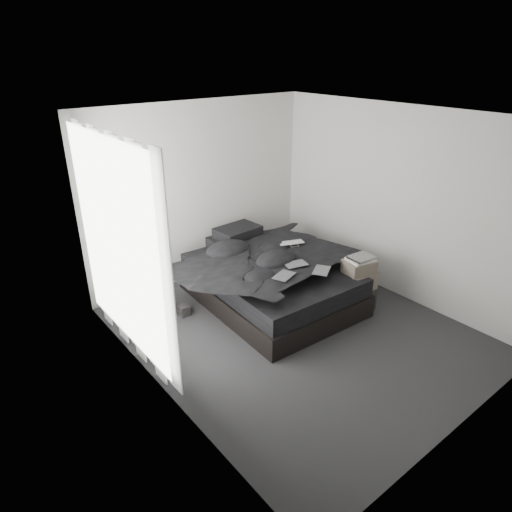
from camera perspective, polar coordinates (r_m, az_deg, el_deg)
floor at (r=5.80m, az=5.00°, el=-9.35°), size 3.60×4.20×0.01m
ceiling at (r=4.85m, az=6.18°, el=16.99°), size 3.60×4.20×0.01m
wall_back at (r=6.76m, az=-6.96°, el=7.86°), size 3.60×0.01×2.60m
wall_front at (r=4.12m, az=26.26°, el=-6.26°), size 3.60×0.01×2.60m
wall_left at (r=4.24m, az=-12.35°, el=-3.15°), size 0.01×4.20×2.60m
wall_right at (r=6.51m, az=17.13°, el=6.25°), size 0.01×4.20×2.60m
window_left at (r=4.99m, az=-16.94°, el=1.29°), size 0.02×2.00×2.30m
curtain_left at (r=5.03m, az=-16.33°, el=0.70°), size 0.06×2.12×2.48m
bed at (r=6.35m, az=1.89°, el=-4.42°), size 1.79×2.31×0.30m
mattress at (r=6.22m, az=1.93°, el=-2.24°), size 1.72×2.24×0.24m
duvet at (r=6.07m, az=2.27°, el=-0.33°), size 1.73×1.98×0.26m
pillow_lower at (r=6.75m, az=-2.91°, el=1.82°), size 0.69×0.49×0.15m
pillow_upper at (r=6.72m, az=-2.30°, el=3.06°), size 0.65×0.47×0.14m
laptop at (r=6.33m, az=4.63°, el=2.11°), size 0.42×0.34×0.03m
comic_a at (r=5.48m, az=3.55°, el=-1.71°), size 0.33×0.27×0.01m
comic_b at (r=5.78m, az=5.03°, el=-0.22°), size 0.32×0.25×0.01m
comic_c at (r=5.65m, az=8.26°, el=-0.93°), size 0.34×0.31×0.01m
side_stand at (r=6.10m, az=-12.31°, el=-4.01°), size 0.49×0.49×0.73m
papers at (r=5.93m, az=-12.51°, el=-0.86°), size 0.30×0.23×0.01m
floor_books at (r=6.16m, az=-9.11°, el=-6.61°), size 0.16×0.21×0.14m
box_lower at (r=6.32m, az=12.43°, el=-5.15°), size 0.47×0.40×0.31m
box_mid at (r=6.19m, az=12.78°, el=-2.95°), size 0.42×0.35×0.24m
box_upper at (r=6.10m, az=12.77°, el=-1.28°), size 0.43×0.38×0.17m
art_book_white at (r=6.06m, az=12.92°, el=-0.42°), size 0.36×0.31×0.03m
art_book_snake at (r=6.05m, az=13.07°, el=-0.17°), size 0.33×0.27×0.03m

